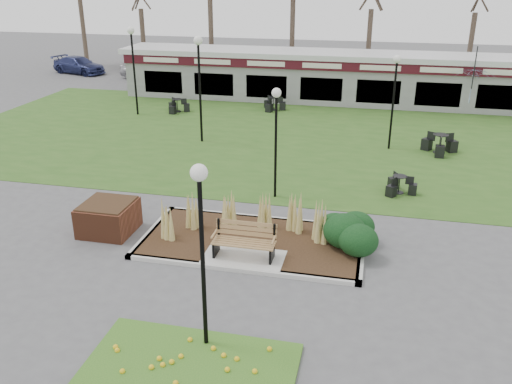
% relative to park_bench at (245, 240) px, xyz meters
% --- Properties ---
extents(ground, '(100.00, 100.00, 0.00)m').
position_rel_park_bench_xyz_m(ground, '(0.00, -0.25, -0.59)').
color(ground, '#515154').
rests_on(ground, ground).
extents(lawn, '(34.00, 16.00, 0.02)m').
position_rel_park_bench_xyz_m(lawn, '(0.00, 11.75, -0.58)').
color(lawn, '#2C551B').
rests_on(lawn, ground).
extents(flower_bed, '(4.20, 3.00, 0.16)m').
position_rel_park_bench_xyz_m(flower_bed, '(0.00, -4.85, -0.52)').
color(flower_bed, '#2E611B').
rests_on(flower_bed, ground).
extents(planting_bed, '(6.75, 3.40, 1.27)m').
position_rel_park_bench_xyz_m(planting_bed, '(1.27, 1.10, -0.22)').
color(planting_bed, black).
rests_on(planting_bed, ground).
extents(park_bench, '(1.70, 0.66, 0.93)m').
position_rel_park_bench_xyz_m(park_bench, '(0.00, 0.00, 0.00)').
color(park_bench, '#987244').
rests_on(park_bench, ground).
extents(brick_planter, '(1.50, 1.50, 0.95)m').
position_rel_park_bench_xyz_m(brick_planter, '(-4.40, 0.75, -0.11)').
color(brick_planter, brown).
rests_on(brick_planter, ground).
extents(food_pavilion, '(24.60, 3.40, 2.90)m').
position_rel_park_bench_xyz_m(food_pavilion, '(0.00, 19.71, 0.89)').
color(food_pavilion, gray).
rests_on(food_pavilion, ground).
extents(lamp_post_near_left, '(0.34, 0.34, 4.07)m').
position_rel_park_bench_xyz_m(lamp_post_near_left, '(0.09, -3.75, 2.38)').
color(lamp_post_near_left, black).
rests_on(lamp_post_near_left, ground).
extents(lamp_post_mid_left, '(0.39, 0.39, 4.72)m').
position_rel_park_bench_xyz_m(lamp_post_mid_left, '(-4.55, 10.18, 2.85)').
color(lamp_post_mid_left, black).
rests_on(lamp_post_mid_left, ground).
extents(lamp_post_mid_right, '(0.32, 0.32, 3.82)m').
position_rel_park_bench_xyz_m(lamp_post_mid_right, '(-0.02, 4.49, 2.20)').
color(lamp_post_mid_right, black).
rests_on(lamp_post_mid_right, ground).
extents(lamp_post_far_right, '(0.34, 0.34, 4.08)m').
position_rel_park_bench_xyz_m(lamp_post_far_right, '(3.86, 10.96, 2.39)').
color(lamp_post_far_right, black).
rests_on(lamp_post_far_right, ground).
extents(lamp_post_far_left, '(0.38, 0.38, 4.63)m').
position_rel_park_bench_xyz_m(lamp_post_far_left, '(-9.51, 14.17, 2.78)').
color(lamp_post_far_left, black).
rests_on(lamp_post_far_left, ground).
extents(bistro_set_a, '(1.32, 1.24, 0.71)m').
position_rel_park_bench_xyz_m(bistro_set_a, '(-7.59, 15.18, -0.33)').
color(bistro_set_a, black).
rests_on(bistro_set_a, ground).
extents(bistro_set_b, '(1.31, 1.31, 0.72)m').
position_rel_park_bench_xyz_m(bistro_set_b, '(-2.49, 16.75, -0.33)').
color(bistro_set_b, black).
rests_on(bistro_set_b, ground).
extents(bistro_set_c, '(1.09, 1.20, 0.64)m').
position_rel_park_bench_xyz_m(bistro_set_c, '(4.19, 5.78, -0.35)').
color(bistro_set_c, black).
rests_on(bistro_set_c, ground).
extents(bistro_set_d, '(1.55, 1.39, 0.83)m').
position_rel_park_bench_xyz_m(bistro_set_d, '(5.96, 10.80, -0.29)').
color(bistro_set_d, black).
rests_on(bistro_set_d, ground).
extents(patio_umbrella, '(2.45, 2.48, 2.58)m').
position_rel_park_bench_xyz_m(patio_umbrella, '(8.00, 17.75, 1.05)').
color(patio_umbrella, black).
rests_on(patio_umbrella, ground).
extents(car_silver, '(4.64, 2.46, 1.50)m').
position_rel_park_bench_xyz_m(car_silver, '(-12.87, 23.91, 0.16)').
color(car_silver, '#AAA9AE').
rests_on(car_silver, ground).
extents(car_black, '(4.16, 2.77, 1.30)m').
position_rel_park_bench_xyz_m(car_black, '(-9.59, 26.75, 0.06)').
color(car_black, black).
rests_on(car_black, ground).
extents(car_blue, '(4.65, 2.92, 1.26)m').
position_rel_park_bench_xyz_m(car_blue, '(-19.06, 24.87, 0.04)').
color(car_blue, navy).
rests_on(car_blue, ground).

